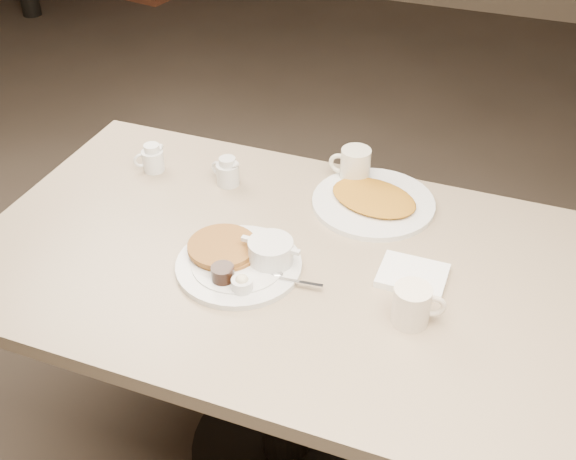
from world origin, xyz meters
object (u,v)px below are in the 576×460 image
(diner_table, at_px, (285,311))
(coffee_mug_far, at_px, (354,166))
(coffee_mug_near, at_px, (413,305))
(hash_plate, at_px, (373,201))
(creamer_right, at_px, (227,172))
(main_plate, at_px, (243,259))
(creamer_left, at_px, (152,159))

(diner_table, bearing_deg, coffee_mug_far, 81.59)
(coffee_mug_near, height_order, hash_plate, coffee_mug_near)
(creamer_right, relative_size, hash_plate, 0.24)
(main_plate, bearing_deg, diner_table, 37.07)
(hash_plate, bearing_deg, coffee_mug_far, 131.74)
(diner_table, xyz_separation_m, coffee_mug_near, (0.33, -0.10, 0.22))
(creamer_left, distance_m, hash_plate, 0.63)
(main_plate, relative_size, hash_plate, 0.91)
(diner_table, bearing_deg, hash_plate, 64.49)
(diner_table, height_order, coffee_mug_near, coffee_mug_near)
(creamer_left, height_order, hash_plate, creamer_left)
(creamer_right, xyz_separation_m, hash_plate, (0.40, 0.04, -0.02))
(hash_plate, bearing_deg, creamer_right, -174.29)
(main_plate, distance_m, creamer_left, 0.50)
(creamer_right, bearing_deg, hash_plate, 5.71)
(coffee_mug_far, relative_size, hash_plate, 0.29)
(hash_plate, bearing_deg, main_plate, -122.08)
(coffee_mug_far, xyz_separation_m, creamer_left, (-0.54, -0.14, -0.01))
(creamer_left, bearing_deg, main_plate, -36.34)
(coffee_mug_far, xyz_separation_m, hash_plate, (0.08, -0.09, -0.04))
(hash_plate, bearing_deg, coffee_mug_near, -64.12)
(main_plate, relative_size, coffee_mug_near, 2.96)
(diner_table, xyz_separation_m, coffee_mug_far, (0.06, 0.38, 0.22))
(main_plate, distance_m, creamer_right, 0.36)
(coffee_mug_near, height_order, creamer_left, coffee_mug_near)
(diner_table, distance_m, coffee_mug_far, 0.44)
(main_plate, height_order, coffee_mug_far, coffee_mug_far)
(coffee_mug_near, height_order, coffee_mug_far, coffee_mug_far)
(main_plate, distance_m, coffee_mug_far, 0.46)
(coffee_mug_near, distance_m, creamer_left, 0.88)
(diner_table, xyz_separation_m, creamer_left, (-0.49, 0.24, 0.21))
(coffee_mug_near, relative_size, hash_plate, 0.31)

